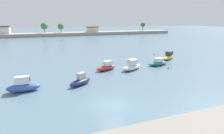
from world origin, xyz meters
TOP-DOWN VIEW (x-y plane):
  - ground_plane at (0.00, 0.00)m, footprint 400.00×400.00m
  - moored_boat_0 at (-9.31, 7.21)m, footprint 3.96×1.50m
  - moored_boat_1 at (-2.21, 7.05)m, footprint 3.74×3.09m
  - moored_boat_2 at (3.44, 12.77)m, footprint 4.29×2.57m
  - moored_boat_3 at (7.80, 11.44)m, footprint 4.85×3.47m
  - moored_boat_4 at (14.06, 12.55)m, footprint 4.48×1.71m
  - moored_boat_5 at (19.47, 16.46)m, footprint 4.89×3.74m
  - mooring_buoy_0 at (14.50, 9.90)m, footprint 0.34×0.34m
  - mooring_buoy_1 at (19.49, 22.02)m, footprint 0.30×0.30m
  - distant_shoreline at (-2.29, 86.90)m, footprint 138.03×9.41m

SIDE VIEW (x-z plane):
  - ground_plane at x=0.00m, z-range 0.00..0.00m
  - mooring_buoy_1 at x=19.49m, z-range 0.00..0.30m
  - mooring_buoy_0 at x=14.50m, z-range 0.00..0.34m
  - moored_boat_4 at x=14.06m, z-range -0.20..1.28m
  - moored_boat_1 at x=-2.21m, z-range -0.30..1.39m
  - moored_boat_2 at x=3.44m, z-range -0.22..1.44m
  - moored_boat_5 at x=19.47m, z-range -0.24..1.57m
  - moored_boat_3 at x=7.80m, z-range -0.26..1.63m
  - moored_boat_0 at x=-9.31m, z-range -0.29..1.67m
  - distant_shoreline at x=-2.29m, z-range -2.67..5.63m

